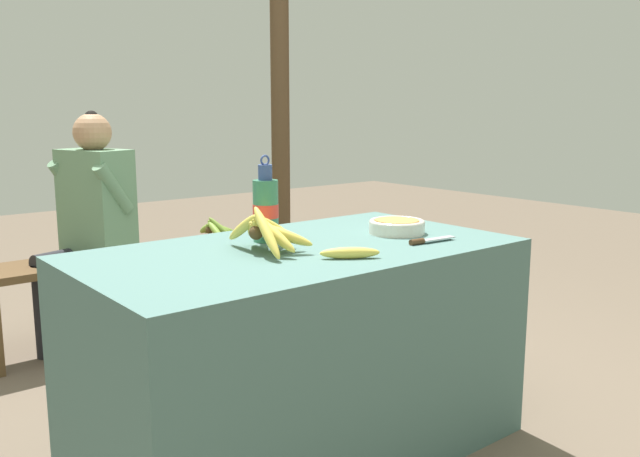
{
  "coord_description": "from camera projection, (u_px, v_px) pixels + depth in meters",
  "views": [
    {
      "loc": [
        -1.29,
        -1.71,
        1.15
      ],
      "look_at": [
        0.13,
        0.05,
        0.74
      ],
      "focal_mm": 38.0,
      "sensor_mm": 36.0,
      "label": 1
    }
  ],
  "objects": [
    {
      "name": "knife",
      "position": [
        426.0,
        240.0,
        2.25
      ],
      "size": [
        0.19,
        0.04,
        0.02
      ],
      "rotation": [
        0.0,
        0.0,
        -0.08
      ],
      "color": "#BCBCC1",
      "rests_on": "market_counter"
    },
    {
      "name": "water_bottle",
      "position": [
        266.0,
        208.0,
        2.27
      ],
      "size": [
        0.09,
        0.09,
        0.29
      ],
      "color": "#337556",
      "rests_on": "market_counter"
    },
    {
      "name": "serving_bowl",
      "position": [
        397.0,
        226.0,
        2.42
      ],
      "size": [
        0.2,
        0.2,
        0.05
      ],
      "color": "silver",
      "rests_on": "market_counter"
    },
    {
      "name": "market_counter",
      "position": [
        300.0,
        351.0,
        2.25
      ],
      "size": [
        1.42,
        0.78,
        0.7
      ],
      "color": "#4C706B",
      "rests_on": "ground_plane"
    },
    {
      "name": "wooden_bench",
      "position": [
        134.0,
        266.0,
        3.39
      ],
      "size": [
        1.59,
        0.32,
        0.44
      ],
      "color": "brown",
      "rests_on": "ground_plane"
    },
    {
      "name": "support_post_far",
      "position": [
        280.0,
        64.0,
        3.97
      ],
      "size": [
        0.11,
        0.11,
        2.79
      ],
      "color": "#4C3823",
      "rests_on": "ground_plane"
    },
    {
      "name": "seated_vendor",
      "position": [
        89.0,
        215.0,
        3.17
      ],
      "size": [
        0.46,
        0.43,
        1.13
      ],
      "rotation": [
        0.0,
        0.0,
        3.45
      ],
      "color": "#232328",
      "rests_on": "ground_plane"
    },
    {
      "name": "ground_plane",
      "position": [
        300.0,
        448.0,
        2.31
      ],
      "size": [
        12.0,
        12.0,
        0.0
      ],
      "primitive_type": "plane",
      "color": "brown"
    },
    {
      "name": "loose_banana_front",
      "position": [
        350.0,
        253.0,
        2.02
      ],
      "size": [
        0.17,
        0.13,
        0.03
      ],
      "rotation": [
        0.0,
        0.0,
        -0.58
      ],
      "color": "#E0C64C",
      "rests_on": "market_counter"
    },
    {
      "name": "banana_bunch_green",
      "position": [
        216.0,
        229.0,
        3.66
      ],
      "size": [
        0.2,
        0.29,
        0.14
      ],
      "color": "#4C381E",
      "rests_on": "wooden_bench"
    },
    {
      "name": "banana_bunch_ripe",
      "position": [
        265.0,
        231.0,
        2.1
      ],
      "size": [
        0.19,
        0.34,
        0.16
      ],
      "color": "#4C381E",
      "rests_on": "market_counter"
    }
  ]
}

